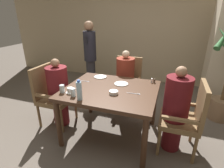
{
  "coord_description": "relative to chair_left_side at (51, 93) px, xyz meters",
  "views": [
    {
      "loc": [
        0.74,
        -2.09,
        1.74
      ],
      "look_at": [
        0.0,
        0.05,
        0.81
      ],
      "focal_mm": 28.0,
      "sensor_mm": 36.0,
      "label": 1
    }
  ],
  "objects": [
    {
      "name": "water_bottle",
      "position": [
        0.77,
        -0.43,
        0.35
      ],
      "size": [
        0.07,
        0.07,
        0.26
      ],
      "color": "#A3C6DB",
      "rests_on": "dining_table"
    },
    {
      "name": "teacup_with_saucer",
      "position": [
        0.56,
        -0.3,
        0.26
      ],
      "size": [
        0.12,
        0.12,
        0.07
      ],
      "color": "white",
      "rests_on": "dining_table"
    },
    {
      "name": "fork_beside_plate",
      "position": [
        1.37,
        -0.05,
        0.23
      ],
      "size": [
        0.18,
        0.03,
        0.0
      ],
      "color": "silver",
      "rests_on": "dining_table"
    },
    {
      "name": "diner_in_right_chair",
      "position": [
        1.89,
        0.0,
        0.07
      ],
      "size": [
        0.32,
        0.32,
        1.17
      ],
      "color": "#5B1419",
      "rests_on": "ground_plane"
    },
    {
      "name": "wall_back",
      "position": [
        1.02,
        2.51,
        0.87
      ],
      "size": [
        8.0,
        0.06,
        2.8
      ],
      "color": "tan",
      "rests_on": "ground_plane"
    },
    {
      "name": "plate_main_left",
      "position": [
        1.11,
        0.21,
        0.23
      ],
      "size": [
        0.21,
        0.21,
        0.01
      ],
      "color": "white",
      "rests_on": "dining_table"
    },
    {
      "name": "salt_shaker",
      "position": [
        1.52,
        0.42,
        0.26
      ],
      "size": [
        0.03,
        0.03,
        0.07
      ],
      "color": "white",
      "rests_on": "dining_table"
    },
    {
      "name": "bowl_small",
      "position": [
        1.11,
        -0.15,
        0.25
      ],
      "size": [
        0.12,
        0.12,
        0.04
      ],
      "color": "white",
      "rests_on": "dining_table"
    },
    {
      "name": "ground_plane",
      "position": [
        1.02,
        0.0,
        -0.53
      ],
      "size": [
        16.0,
        16.0,
        0.0
      ],
      "primitive_type": "plane",
      "color": "#60564C"
    },
    {
      "name": "glass_tall_mid",
      "position": [
        0.65,
        -0.37,
        0.28
      ],
      "size": [
        0.06,
        0.06,
        0.1
      ],
      "color": "silver",
      "rests_on": "dining_table"
    },
    {
      "name": "knife_beside_plate",
      "position": [
        0.54,
        0.14,
        0.23
      ],
      "size": [
        0.19,
        0.02,
        0.0
      ],
      "color": "silver",
      "rests_on": "dining_table"
    },
    {
      "name": "diner_in_far_chair",
      "position": [
        1.02,
        0.77,
        0.06
      ],
      "size": [
        0.32,
        0.32,
        1.14
      ],
      "color": "maroon",
      "rests_on": "ground_plane"
    },
    {
      "name": "chair_left_side",
      "position": [
        0.0,
        0.0,
        0.0
      ],
      "size": [
        0.49,
        0.49,
        0.97
      ],
      "color": "brown",
      "rests_on": "ground_plane"
    },
    {
      "name": "pepper_shaker",
      "position": [
        1.56,
        0.42,
        0.26
      ],
      "size": [
        0.03,
        0.03,
        0.06
      ],
      "color": "#4C3D2D",
      "rests_on": "dining_table"
    },
    {
      "name": "chair_far_side",
      "position": [
        1.02,
        0.92,
        0.0
      ],
      "size": [
        0.49,
        0.49,
        0.97
      ],
      "color": "brown",
      "rests_on": "ground_plane"
    },
    {
      "name": "diner_in_left_chair",
      "position": [
        0.14,
        0.0,
        0.04
      ],
      "size": [
        0.32,
        0.32,
        1.11
      ],
      "color": "maroon",
      "rests_on": "ground_plane"
    },
    {
      "name": "plate_main_right",
      "position": [
        0.7,
        0.39,
        0.23
      ],
      "size": [
        0.21,
        0.21,
        0.01
      ],
      "color": "white",
      "rests_on": "dining_table"
    },
    {
      "name": "chair_right_side",
      "position": [
        2.03,
        0.0,
        0.0
      ],
      "size": [
        0.49,
        0.49,
        0.97
      ],
      "color": "brown",
      "rests_on": "ground_plane"
    },
    {
      "name": "dining_table",
      "position": [
        1.02,
        0.0,
        0.14
      ],
      "size": [
        1.27,
        1.06,
        0.76
      ],
      "color": "#422819",
      "rests_on": "ground_plane"
    },
    {
      "name": "standing_host",
      "position": [
        0.04,
        1.37,
        0.32
      ],
      "size": [
        0.27,
        0.3,
        1.58
      ],
      "color": "#2D2D33",
      "rests_on": "ground_plane"
    },
    {
      "name": "glass_tall_near",
      "position": [
        0.45,
        -0.32,
        0.28
      ],
      "size": [
        0.06,
        0.06,
        0.1
      ],
      "color": "silver",
      "rests_on": "dining_table"
    }
  ]
}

